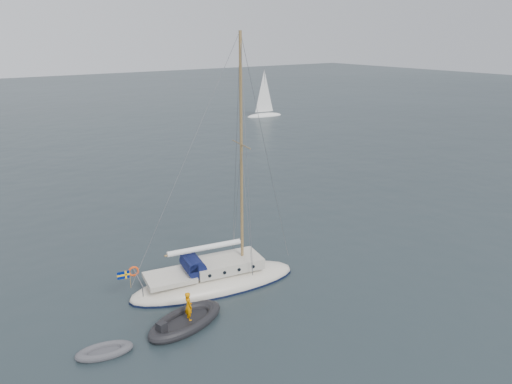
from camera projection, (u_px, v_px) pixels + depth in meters
ground at (270, 279)px, 28.34m from camera, size 300.00×300.00×0.00m
sailboat at (214, 268)px, 27.27m from camera, size 9.90×2.97×14.11m
dinghy at (104, 351)px, 21.68m from camera, size 2.49×1.12×0.36m
rib at (185, 320)px, 23.82m from camera, size 4.31×1.96×1.68m
distant_yacht_b at (264, 95)px, 81.96m from camera, size 6.31×3.37×8.36m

